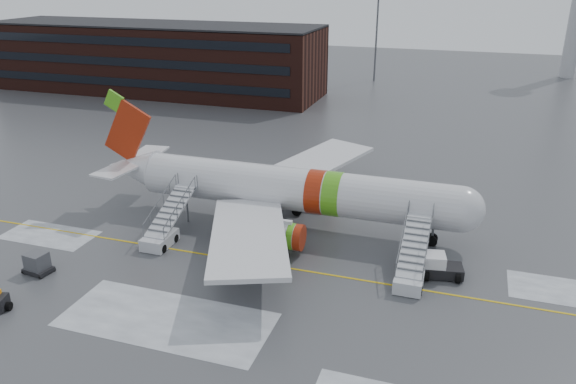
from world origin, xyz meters
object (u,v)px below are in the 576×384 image
(airstair_fwd, at_px, (411,268))
(airliner, at_px, (285,189))
(pushback_tug, at_px, (439,267))
(uld_container, at_px, (37,264))
(airstair_aft, at_px, (164,230))

(airstair_fwd, bearing_deg, airliner, 151.32)
(airstair_fwd, xyz_separation_m, pushback_tug, (1.88, 1.41, -0.27))
(pushback_tug, xyz_separation_m, uld_container, (-28.86, -8.97, -0.03))
(airstair_fwd, bearing_deg, uld_container, -164.35)
(airliner, height_order, uld_container, airliner)
(airliner, relative_size, pushback_tug, 10.29)
(airliner, height_order, airstair_aft, airliner)
(airstair_aft, bearing_deg, airliner, 37.42)
(airliner, xyz_separation_m, uld_container, (-15.03, -14.09, -2.66))
(pushback_tug, bearing_deg, uld_container, -162.74)
(airliner, bearing_deg, uld_container, -136.84)
(airstair_aft, xyz_separation_m, pushback_tug, (22.37, 1.41, -0.27))
(airstair_aft, bearing_deg, airstair_fwd, 0.00)
(airliner, distance_m, uld_container, 20.77)
(airstair_fwd, height_order, pushback_tug, airstair_fwd)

